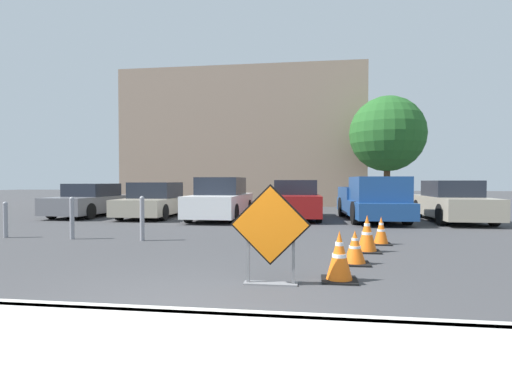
{
  "coord_description": "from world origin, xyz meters",
  "views": [
    {
      "loc": [
        1.45,
        -3.93,
        1.47
      ],
      "look_at": [
        -0.55,
        10.42,
        1.07
      ],
      "focal_mm": 28.0,
      "sensor_mm": 36.0,
      "label": 1
    }
  ],
  "objects_px": {
    "traffic_cone_fourth": "(381,231)",
    "traffic_cone_third": "(367,234)",
    "road_closed_sign": "(270,232)",
    "parked_car_fifth": "(452,202)",
    "bollard_third": "(5,219)",
    "traffic_cone_nearest": "(339,256)",
    "bollard_nearest": "(142,217)",
    "bollard_second": "(72,217)",
    "pickup_truck": "(373,201)",
    "parked_car_nearest": "(91,201)",
    "parked_car_third": "(221,200)",
    "traffic_cone_second": "(355,248)",
    "parked_car_fourth": "(295,201)",
    "parked_car_second": "(155,201)"
  },
  "relations": [
    {
      "from": "pickup_truck",
      "to": "traffic_cone_third",
      "type": "bearing_deg",
      "value": 76.84
    },
    {
      "from": "parked_car_nearest",
      "to": "parked_car_third",
      "type": "bearing_deg",
      "value": 176.86
    },
    {
      "from": "traffic_cone_second",
      "to": "pickup_truck",
      "type": "bearing_deg",
      "value": 79.37
    },
    {
      "from": "traffic_cone_nearest",
      "to": "bollard_second",
      "type": "relative_size",
      "value": 0.69
    },
    {
      "from": "parked_car_nearest",
      "to": "pickup_truck",
      "type": "xyz_separation_m",
      "value": [
        11.4,
        -0.54,
        0.1
      ]
    },
    {
      "from": "traffic_cone_nearest",
      "to": "parked_car_fourth",
      "type": "height_order",
      "value": "parked_car_fourth"
    },
    {
      "from": "road_closed_sign",
      "to": "bollard_nearest",
      "type": "relative_size",
      "value": 1.3
    },
    {
      "from": "parked_car_nearest",
      "to": "parked_car_fifth",
      "type": "bearing_deg",
      "value": -178.67
    },
    {
      "from": "traffic_cone_nearest",
      "to": "traffic_cone_third",
      "type": "xyz_separation_m",
      "value": [
        0.73,
        2.52,
        0.01
      ]
    },
    {
      "from": "road_closed_sign",
      "to": "pickup_truck",
      "type": "distance_m",
      "value": 9.89
    },
    {
      "from": "parked_car_nearest",
      "to": "bollard_second",
      "type": "xyz_separation_m",
      "value": [
        3.17,
        -6.29,
        -0.07
      ]
    },
    {
      "from": "traffic_cone_third",
      "to": "parked_car_fourth",
      "type": "xyz_separation_m",
      "value": [
        -1.77,
        7.14,
        0.33
      ]
    },
    {
      "from": "bollard_nearest",
      "to": "bollard_third",
      "type": "distance_m",
      "value": 3.73
    },
    {
      "from": "traffic_cone_third",
      "to": "parked_car_fourth",
      "type": "distance_m",
      "value": 7.36
    },
    {
      "from": "bollard_nearest",
      "to": "bollard_second",
      "type": "height_order",
      "value": "bollard_nearest"
    },
    {
      "from": "parked_car_third",
      "to": "bollard_third",
      "type": "bearing_deg",
      "value": 52.77
    },
    {
      "from": "road_closed_sign",
      "to": "traffic_cone_second",
      "type": "relative_size",
      "value": 2.39
    },
    {
      "from": "parked_car_nearest",
      "to": "road_closed_sign",
      "type": "bearing_deg",
      "value": 132.93
    },
    {
      "from": "traffic_cone_third",
      "to": "bollard_third",
      "type": "xyz_separation_m",
      "value": [
        -9.0,
        0.84,
        0.12
      ]
    },
    {
      "from": "parked_car_second",
      "to": "bollard_third",
      "type": "bearing_deg",
      "value": 75.16
    },
    {
      "from": "road_closed_sign",
      "to": "bollard_third",
      "type": "height_order",
      "value": "road_closed_sign"
    },
    {
      "from": "traffic_cone_nearest",
      "to": "bollard_nearest",
      "type": "bearing_deg",
      "value": 143.45
    },
    {
      "from": "traffic_cone_third",
      "to": "pickup_truck",
      "type": "distance_m",
      "value": 6.69
    },
    {
      "from": "traffic_cone_nearest",
      "to": "parked_car_third",
      "type": "height_order",
      "value": "parked_car_third"
    },
    {
      "from": "parked_car_nearest",
      "to": "parked_car_fifth",
      "type": "relative_size",
      "value": 0.94
    },
    {
      "from": "traffic_cone_fourth",
      "to": "bollard_second",
      "type": "height_order",
      "value": "bollard_second"
    },
    {
      "from": "bollard_second",
      "to": "road_closed_sign",
      "type": "bearing_deg",
      "value": -34.56
    },
    {
      "from": "traffic_cone_nearest",
      "to": "parked_car_second",
      "type": "xyz_separation_m",
      "value": [
        -6.73,
        9.58,
        0.28
      ]
    },
    {
      "from": "traffic_cone_fourth",
      "to": "bollard_second",
      "type": "relative_size",
      "value": 0.61
    },
    {
      "from": "traffic_cone_third",
      "to": "bollard_second",
      "type": "relative_size",
      "value": 0.72
    },
    {
      "from": "traffic_cone_nearest",
      "to": "traffic_cone_second",
      "type": "relative_size",
      "value": 1.25
    },
    {
      "from": "road_closed_sign",
      "to": "parked_car_second",
      "type": "relative_size",
      "value": 0.32
    },
    {
      "from": "road_closed_sign",
      "to": "bollard_second",
      "type": "xyz_separation_m",
      "value": [
        -5.42,
        3.73,
        -0.18
      ]
    },
    {
      "from": "traffic_cone_third",
      "to": "road_closed_sign",
      "type": "bearing_deg",
      "value": -120.64
    },
    {
      "from": "traffic_cone_fourth",
      "to": "bollard_third",
      "type": "bearing_deg",
      "value": -178.72
    },
    {
      "from": "traffic_cone_nearest",
      "to": "traffic_cone_fourth",
      "type": "xyz_separation_m",
      "value": [
        1.19,
        3.57,
        -0.05
      ]
    },
    {
      "from": "traffic_cone_nearest",
      "to": "bollard_nearest",
      "type": "height_order",
      "value": "bollard_nearest"
    },
    {
      "from": "parked_car_nearest",
      "to": "parked_car_fourth",
      "type": "xyz_separation_m",
      "value": [
        8.53,
        0.01,
        0.07
      ]
    },
    {
      "from": "traffic_cone_nearest",
      "to": "traffic_cone_second",
      "type": "height_order",
      "value": "traffic_cone_nearest"
    },
    {
      "from": "parked_car_fifth",
      "to": "bollard_second",
      "type": "xyz_separation_m",
      "value": [
        -11.05,
        -6.04,
        -0.13
      ]
    },
    {
      "from": "traffic_cone_fourth",
      "to": "parked_car_fifth",
      "type": "height_order",
      "value": "parked_car_fifth"
    },
    {
      "from": "pickup_truck",
      "to": "bollard_third",
      "type": "xyz_separation_m",
      "value": [
        -10.09,
        -5.75,
        -0.24
      ]
    },
    {
      "from": "road_closed_sign",
      "to": "parked_car_nearest",
      "type": "distance_m",
      "value": 13.2
    },
    {
      "from": "road_closed_sign",
      "to": "parked_car_fifth",
      "type": "xyz_separation_m",
      "value": [
        5.63,
        9.77,
        -0.05
      ]
    },
    {
      "from": "bollard_second",
      "to": "traffic_cone_third",
      "type": "bearing_deg",
      "value": -6.72
    },
    {
      "from": "parked_car_third",
      "to": "parked_car_fifth",
      "type": "height_order",
      "value": "parked_car_third"
    },
    {
      "from": "bollard_nearest",
      "to": "parked_car_fifth",
      "type": "bearing_deg",
      "value": 33.31
    },
    {
      "from": "pickup_truck",
      "to": "bollard_second",
      "type": "distance_m",
      "value": 10.04
    },
    {
      "from": "traffic_cone_fourth",
      "to": "traffic_cone_third",
      "type": "bearing_deg",
      "value": -113.57
    },
    {
      "from": "traffic_cone_second",
      "to": "parked_car_second",
      "type": "height_order",
      "value": "parked_car_second"
    }
  ]
}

